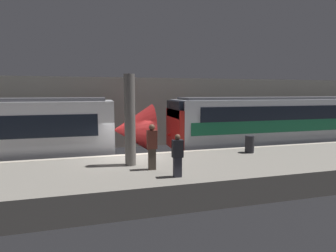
% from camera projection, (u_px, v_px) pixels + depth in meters
% --- Properties ---
extents(ground_plane, '(120.00, 120.00, 0.00)m').
position_uv_depth(ground_plane, '(130.00, 174.00, 12.86)').
color(ground_plane, black).
extents(platform, '(40.00, 4.69, 1.02)m').
position_uv_depth(platform, '(137.00, 180.00, 10.54)').
color(platform, gray).
rests_on(platform, ground).
extents(station_rear_barrier, '(50.00, 0.15, 5.04)m').
position_uv_depth(station_rear_barrier, '(119.00, 113.00, 18.74)').
color(station_rear_barrier, '#B2AD9E').
rests_on(station_rear_barrier, ground).
extents(support_pillar_near, '(0.44, 0.44, 3.71)m').
position_uv_depth(support_pillar_near, '(130.00, 120.00, 10.60)').
color(support_pillar_near, slate).
rests_on(support_pillar_near, platform).
extents(train_boxy, '(17.97, 3.05, 3.69)m').
position_uv_depth(train_boxy, '(300.00, 124.00, 17.58)').
color(train_boxy, black).
rests_on(train_boxy, ground).
extents(person_waiting, '(0.38, 0.24, 1.78)m').
position_uv_depth(person_waiting, '(152.00, 146.00, 10.07)').
color(person_waiting, '#473D33').
rests_on(person_waiting, platform).
extents(person_walking, '(0.38, 0.24, 1.54)m').
position_uv_depth(person_walking, '(178.00, 155.00, 9.21)').
color(person_walking, '#2D2D38').
rests_on(person_walking, platform).
extents(trash_bin, '(0.44, 0.44, 0.85)m').
position_uv_depth(trash_bin, '(250.00, 144.00, 13.00)').
color(trash_bin, '#232328').
rests_on(trash_bin, platform).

